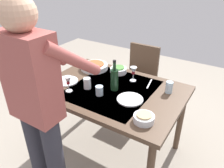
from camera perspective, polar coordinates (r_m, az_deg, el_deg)
ground_plane at (r=2.56m, az=-0.00°, el=-16.45°), size 6.00×6.00×0.00m
dining_table at (r=2.12m, az=-0.00°, el=-3.20°), size 1.33×0.94×0.78m
chair_near at (r=2.90m, az=7.26°, el=2.22°), size 0.40×0.40×0.91m
person_server at (r=1.61m, az=-18.65°, el=-5.06°), size 0.42×0.61×1.69m
wine_bottle at (r=2.01m, az=0.56°, el=1.27°), size 0.07×0.07×0.30m
wine_glass_left at (r=2.03m, az=-11.38°, el=0.71°), size 0.07×0.07×0.15m
wine_glass_right at (r=2.18m, az=5.60°, el=3.27°), size 0.07×0.07×0.15m
water_cup_near_left at (r=1.97m, az=-3.32°, el=-1.73°), size 0.07×0.07×0.09m
water_cup_near_right at (r=2.06m, az=14.65°, el=-0.82°), size 0.07×0.07×0.11m
water_cup_far_left at (r=2.07m, az=-6.48°, el=0.18°), size 0.07×0.07×0.11m
serving_bowl_pasta at (r=2.47m, az=-4.63°, el=4.62°), size 0.30×0.30×0.07m
side_bowl_salad at (r=2.37m, az=1.68°, el=3.69°), size 0.18×0.18×0.07m
side_bowl_bread at (r=1.67m, az=8.30°, el=-8.72°), size 0.16×0.16×0.07m
dinner_plate_near at (r=1.92m, az=4.70°, el=-3.97°), size 0.23×0.23×0.01m
dinner_plate_far at (r=2.25m, az=-11.77°, el=0.76°), size 0.23×0.23×0.01m
table_knife at (r=2.19m, az=9.71°, el=0.07°), size 0.05×0.20×0.00m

